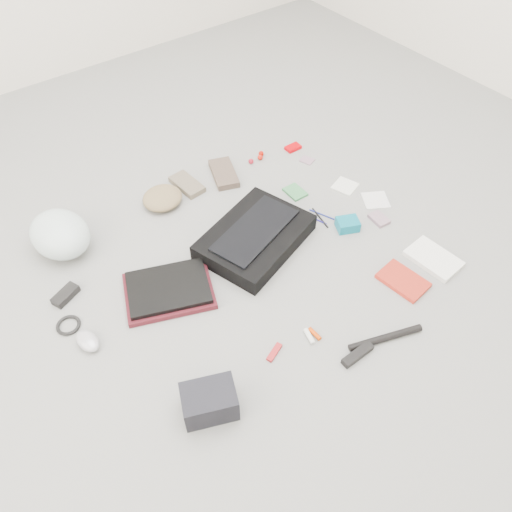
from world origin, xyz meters
TOP-DOWN VIEW (x-y plane):
  - ground_plane at (0.00, 0.00)m, footprint 4.00×4.00m
  - messenger_bag at (0.07, 0.10)m, footprint 0.55×0.46m
  - bag_flap at (0.07, 0.10)m, footprint 0.45×0.30m
  - laptop_sleeve at (-0.37, 0.09)m, footprint 0.42×0.37m
  - laptop at (-0.37, 0.09)m, footprint 0.38×0.33m
  - bike_helmet at (-0.61, 0.57)m, footprint 0.28×0.33m
  - beanie at (-0.12, 0.57)m, footprint 0.24×0.23m
  - mitten_left at (0.03, 0.60)m, footprint 0.11×0.19m
  - mitten_right at (0.22, 0.56)m, footprint 0.18×0.24m
  - power_brick at (-0.71, 0.32)m, footprint 0.12×0.09m
  - cable_coil at (-0.76, 0.18)m, footprint 0.12×0.12m
  - mouse at (-0.73, 0.06)m, footprint 0.08×0.12m
  - camera_bag at (-0.51, -0.42)m, footprint 0.21×0.18m
  - multitool at (-0.21, -0.39)m, footprint 0.08×0.05m
  - toiletry_tube_white at (-0.06, -0.41)m, footprint 0.04×0.07m
  - toiletry_tube_orange at (-0.04, -0.42)m, footprint 0.02×0.06m
  - u_lock at (0.03, -0.58)m, footprint 0.13×0.03m
  - bike_pump at (0.16, -0.59)m, footprint 0.29×0.12m
  - book_red at (0.42, -0.44)m, footprint 0.15×0.21m
  - book_white at (0.61, -0.44)m, footprint 0.16×0.23m
  - notepad at (0.42, 0.25)m, footprint 0.08×0.11m
  - pen_blue at (0.38, 0.05)m, footprint 0.05×0.12m
  - pen_black at (0.40, 0.04)m, footprint 0.04×0.14m
  - pen_navy at (0.42, 0.05)m, footprint 0.06×0.12m
  - accordion_wallet at (0.46, -0.08)m, footprint 0.12×0.11m
  - card_deck at (0.61, -0.13)m, footprint 0.07×0.10m
  - napkin_top at (0.65, 0.14)m, footprint 0.13×0.13m
  - napkin_bottom at (0.69, -0.03)m, footprint 0.16×0.16m
  - lollipop_a at (0.39, 0.56)m, footprint 0.03×0.03m
  - lollipop_b at (0.45, 0.56)m, footprint 0.03×0.03m
  - lollipop_c at (0.47, 0.58)m, footprint 0.03×0.03m
  - altoids_tin at (0.64, 0.52)m, footprint 0.08×0.05m
  - stamp_sheet at (0.64, 0.40)m, footprint 0.08×0.08m

SIDE VIEW (x-z plane):
  - ground_plane at x=0.00m, z-range 0.00..0.00m
  - stamp_sheet at x=0.64m, z-range 0.00..0.00m
  - napkin_top at x=0.65m, z-range 0.00..0.01m
  - napkin_bottom at x=0.69m, z-range 0.00..0.01m
  - pen_blue at x=0.38m, z-range 0.00..0.01m
  - pen_navy at x=0.42m, z-range 0.00..0.01m
  - pen_black at x=0.40m, z-range 0.00..0.01m
  - notepad at x=0.42m, z-range 0.00..0.01m
  - multitool at x=-0.21m, z-range 0.00..0.01m
  - cable_coil at x=-0.76m, z-range 0.00..0.01m
  - toiletry_tube_orange at x=-0.04m, z-range 0.00..0.02m
  - card_deck at x=0.61m, z-range 0.00..0.02m
  - altoids_tin at x=0.64m, z-range 0.00..0.02m
  - toiletry_tube_white at x=-0.06m, z-range 0.00..0.02m
  - book_red at x=0.42m, z-range 0.00..0.02m
  - book_white at x=0.61m, z-range 0.00..0.02m
  - laptop_sleeve at x=-0.37m, z-range 0.00..0.02m
  - u_lock at x=0.03m, z-range 0.00..0.03m
  - lollipop_a at x=0.39m, z-range 0.00..0.03m
  - bike_pump at x=0.16m, z-range 0.00..0.03m
  - lollipop_b at x=0.45m, z-range 0.00..0.03m
  - mitten_left at x=0.03m, z-range 0.00..0.03m
  - lollipop_c at x=0.47m, z-range 0.00..0.03m
  - power_brick at x=-0.71m, z-range 0.00..0.03m
  - mitten_right at x=0.22m, z-range 0.00..0.03m
  - mouse at x=-0.73m, z-range 0.00..0.04m
  - accordion_wallet at x=0.46m, z-range 0.00..0.05m
  - beanie at x=-0.12m, z-range 0.00..0.07m
  - laptop at x=-0.37m, z-range 0.02..0.05m
  - messenger_bag at x=0.07m, z-range 0.00..0.08m
  - camera_bag at x=-0.51m, z-range 0.00..0.12m
  - bag_flap at x=0.07m, z-range 0.08..0.09m
  - bike_helmet at x=-0.61m, z-range 0.00..0.17m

